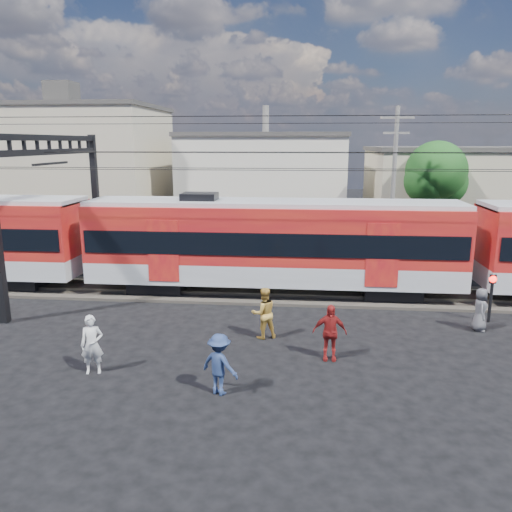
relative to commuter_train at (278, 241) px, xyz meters
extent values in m
plane|color=black|center=(-0.01, -8.00, -2.40)|extent=(120.00, 120.00, 0.00)
cube|color=#2D2823|center=(-0.01, 0.00, -2.34)|extent=(70.00, 3.40, 0.12)
cube|color=#59544C|center=(-0.01, -0.75, -2.22)|extent=(70.00, 0.12, 0.12)
cube|color=#59544C|center=(-0.01, 0.75, -2.22)|extent=(70.00, 0.12, 0.12)
cube|color=black|center=(-11.89, 0.00, -2.05)|extent=(2.40, 2.20, 0.70)
cube|color=black|center=(-5.33, 0.00, -2.05)|extent=(2.40, 2.20, 0.70)
cube|color=black|center=(4.91, 0.00, -2.05)|extent=(2.40, 2.20, 0.70)
cube|color=#A0A3A8|center=(-0.21, 0.00, -1.25)|extent=(16.00, 3.00, 0.90)
cube|color=maroon|center=(-0.21, 0.00, 0.40)|extent=(16.00, 3.00, 2.40)
cube|color=black|center=(-0.21, 0.00, 0.15)|extent=(15.68, 3.08, 0.95)
cube|color=#A0A3A8|center=(-0.21, 0.00, 1.65)|extent=(16.00, 2.60, 0.25)
cube|color=black|center=(-10.01, 4.50, 1.10)|extent=(0.30, 0.30, 7.00)
cube|color=black|center=(-10.01, 0.00, 4.40)|extent=(0.25, 9.30, 0.25)
cube|color=black|center=(-10.01, 0.00, 3.80)|extent=(0.25, 9.30, 0.25)
cylinder|color=black|center=(-0.01, -0.70, 3.10)|extent=(70.00, 0.03, 0.03)
cylinder|color=black|center=(-0.01, 0.70, 3.10)|extent=(70.00, 0.03, 0.03)
cylinder|color=black|center=(-0.01, -0.70, 3.80)|extent=(70.00, 0.03, 0.03)
cylinder|color=black|center=(-0.01, 0.70, 3.80)|extent=(70.00, 0.03, 0.03)
cylinder|color=black|center=(-0.01, -3.50, 5.10)|extent=(70.00, 0.03, 0.03)
cylinder|color=black|center=(-0.01, 3.50, 5.10)|extent=(70.00, 0.03, 0.03)
cube|color=tan|center=(-17.01, 16.00, 2.10)|extent=(14.00, 10.00, 9.00)
cube|color=#3F3D3A|center=(-17.01, 16.00, 6.75)|extent=(14.28, 10.20, 0.30)
cube|color=beige|center=(-2.01, 19.00, 1.10)|extent=(12.00, 12.00, 7.00)
cube|color=#3F3D3A|center=(-2.01, 19.00, 4.75)|extent=(12.24, 12.24, 0.30)
cube|color=tan|center=(13.99, 16.00, 0.60)|extent=(16.00, 10.00, 6.00)
cube|color=#3F3D3A|center=(13.99, 16.00, 3.75)|extent=(16.32, 10.20, 0.30)
cylinder|color=slate|center=(5.99, 7.00, 1.85)|extent=(0.24, 0.24, 8.50)
cube|color=slate|center=(5.99, 7.00, 5.50)|extent=(1.80, 0.12, 0.12)
cube|color=slate|center=(5.99, 7.00, 4.70)|extent=(1.40, 0.12, 0.12)
cylinder|color=#382619|center=(8.99, 10.00, -0.44)|extent=(0.36, 0.36, 3.92)
sphere|color=#134416|center=(8.99, 10.00, 2.50)|extent=(3.64, 3.64, 3.64)
sphere|color=#134416|center=(9.59, 10.30, 1.80)|extent=(2.80, 2.80, 2.80)
imported|color=silver|center=(-4.95, -8.24, -1.52)|extent=(0.73, 0.58, 1.76)
imported|color=gold|center=(-0.19, -5.09, -1.50)|extent=(1.07, 0.96, 1.80)
imported|color=navy|center=(-1.05, -9.13, -1.56)|extent=(1.26, 1.04, 1.69)
imported|color=maroon|center=(1.97, -6.66, -1.51)|extent=(1.05, 0.44, 1.79)
imported|color=#48474C|center=(7.45, -3.67, -1.61)|extent=(0.64, 0.85, 1.58)
cylinder|color=black|center=(8.12, -2.75, -1.54)|extent=(0.12, 0.12, 1.73)
sphere|color=#FF140C|center=(8.12, -2.75, -0.72)|extent=(0.27, 0.27, 0.27)
cube|color=black|center=(8.12, -2.75, -0.72)|extent=(0.24, 0.06, 0.34)
camera|label=1|loc=(1.09, -21.27, 4.22)|focal=35.00mm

